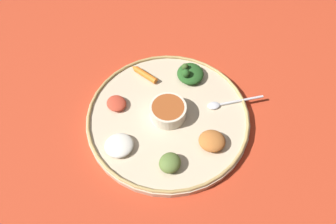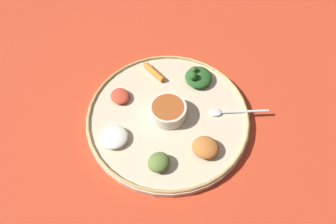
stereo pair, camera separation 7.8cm
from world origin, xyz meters
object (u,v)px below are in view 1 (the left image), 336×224
spoon (226,103)px  carrot_near_spoon (144,74)px  greens_pile (190,73)px  center_bowl (168,111)px

spoon → carrot_near_spoon: 0.24m
greens_pile → carrot_near_spoon: (0.01, 0.13, -0.01)m
center_bowl → spoon: (0.03, -0.16, -0.02)m
carrot_near_spoon → center_bowl: bearing=-155.0°
greens_pile → carrot_near_spoon: size_ratio=1.06×
spoon → greens_pile: size_ratio=1.89×
spoon → greens_pile: bearing=43.2°
center_bowl → carrot_near_spoon: bearing=25.0°
spoon → carrot_near_spoon: bearing=64.3°
spoon → center_bowl: bearing=101.1°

